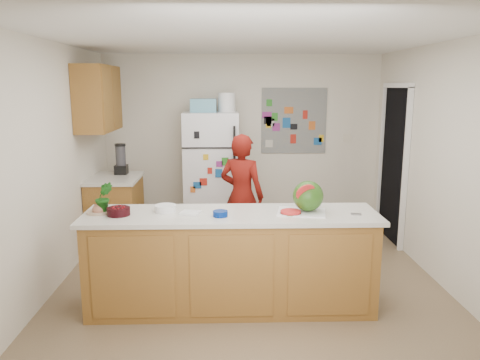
{
  "coord_description": "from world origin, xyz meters",
  "views": [
    {
      "loc": [
        -0.24,
        -4.6,
        2.06
      ],
      "look_at": [
        -0.1,
        0.2,
        1.08
      ],
      "focal_mm": 35.0,
      "sensor_mm": 36.0,
      "label": 1
    }
  ],
  "objects_px": {
    "refrigerator": "(212,173)",
    "person": "(242,196)",
    "watermelon": "(308,196)",
    "cherry_bowl": "(119,211)"
  },
  "relations": [
    {
      "from": "refrigerator",
      "to": "person",
      "type": "distance_m",
      "value": 1.09
    },
    {
      "from": "refrigerator",
      "to": "watermelon",
      "type": "height_order",
      "value": "refrigerator"
    },
    {
      "from": "person",
      "to": "watermelon",
      "type": "bearing_deg",
      "value": 135.6
    },
    {
      "from": "person",
      "to": "cherry_bowl",
      "type": "bearing_deg",
      "value": 74.03
    },
    {
      "from": "refrigerator",
      "to": "person",
      "type": "relative_size",
      "value": 1.13
    },
    {
      "from": "person",
      "to": "watermelon",
      "type": "xyz_separation_m",
      "value": [
        0.56,
        -1.35,
        0.32
      ]
    },
    {
      "from": "watermelon",
      "to": "person",
      "type": "bearing_deg",
      "value": 112.42
    },
    {
      "from": "refrigerator",
      "to": "cherry_bowl",
      "type": "height_order",
      "value": "refrigerator"
    },
    {
      "from": "watermelon",
      "to": "cherry_bowl",
      "type": "bearing_deg",
      "value": -178.17
    },
    {
      "from": "person",
      "to": "cherry_bowl",
      "type": "relative_size",
      "value": 7.42
    }
  ]
}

